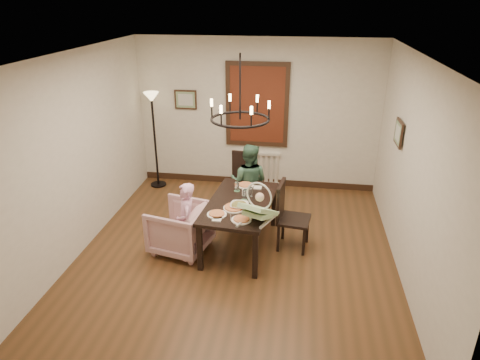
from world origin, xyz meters
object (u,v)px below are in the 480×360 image
(dining_table, at_px, (240,207))
(elderly_woman, at_px, (187,228))
(chair_right, at_px, (294,216))
(baby_bouncer, at_px, (258,208))
(drinking_glass, at_px, (246,194))
(chair_far, at_px, (241,183))
(seated_man, at_px, (249,188))
(floor_lamp, at_px, (155,142))
(armchair, at_px, (180,228))

(dining_table, bearing_deg, elderly_woman, -144.34)
(chair_right, xyz_separation_m, baby_bouncer, (-0.46, -0.59, 0.40))
(chair_right, xyz_separation_m, drinking_glass, (-0.71, 0.01, 0.30))
(dining_table, distance_m, elderly_woman, 0.82)
(chair_far, height_order, baby_bouncer, baby_bouncer)
(drinking_glass, bearing_deg, seated_man, 94.01)
(dining_table, xyz_separation_m, drinking_glass, (0.07, 0.10, 0.16))
(chair_far, distance_m, floor_lamp, 1.97)
(dining_table, height_order, elderly_woman, elderly_woman)
(armchair, xyz_separation_m, drinking_glass, (0.91, 0.33, 0.45))
(elderly_woman, bearing_deg, seated_man, 133.43)
(chair_far, distance_m, elderly_woman, 1.67)
(chair_right, xyz_separation_m, seated_man, (-0.77, 0.79, 0.03))
(seated_man, relative_size, floor_lamp, 0.60)
(armchair, height_order, floor_lamp, floor_lamp)
(elderly_woman, height_order, drinking_glass, elderly_woman)
(dining_table, relative_size, seated_man, 1.52)
(baby_bouncer, bearing_deg, elderly_woman, -161.81)
(chair_right, distance_m, baby_bouncer, 0.85)
(chair_far, distance_m, baby_bouncer, 1.80)
(armchair, bearing_deg, floor_lamp, -141.13)
(elderly_woman, distance_m, drinking_glass, 0.97)
(armchair, relative_size, drinking_glass, 5.09)
(dining_table, relative_size, elderly_woman, 1.73)
(elderly_woman, bearing_deg, chair_far, 143.35)
(dining_table, height_order, seated_man, seated_man)
(chair_far, relative_size, drinking_glass, 6.51)
(chair_right, bearing_deg, baby_bouncer, 149.56)
(chair_far, bearing_deg, dining_table, -75.41)
(chair_far, xyz_separation_m, baby_bouncer, (0.47, -1.69, 0.41))
(chair_far, height_order, elderly_woman, chair_far)
(chair_far, xyz_separation_m, seated_man, (0.17, -0.30, 0.04))
(chair_right, distance_m, seated_man, 1.11)
(chair_far, bearing_deg, armchair, -108.94)
(baby_bouncer, height_order, drinking_glass, baby_bouncer)
(armchair, distance_m, baby_bouncer, 1.32)
(dining_table, xyz_separation_m, elderly_woman, (-0.69, -0.41, -0.18))
(seated_man, distance_m, floor_lamp, 2.23)
(armchair, distance_m, drinking_glass, 1.07)
(dining_table, height_order, floor_lamp, floor_lamp)
(baby_bouncer, xyz_separation_m, floor_lamp, (-2.24, 2.45, -0.01))
(armchair, xyz_separation_m, floor_lamp, (-1.08, 2.17, 0.54))
(baby_bouncer, height_order, floor_lamp, floor_lamp)
(chair_right, relative_size, seated_man, 0.95)
(dining_table, relative_size, floor_lamp, 0.91)
(chair_far, xyz_separation_m, chair_right, (0.93, -1.09, 0.01))
(baby_bouncer, xyz_separation_m, drinking_glass, (-0.25, 0.60, -0.10))
(baby_bouncer, bearing_deg, drinking_glass, 136.48)
(baby_bouncer, bearing_deg, armchair, -169.48)
(dining_table, xyz_separation_m, baby_bouncer, (0.32, -0.51, 0.27))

